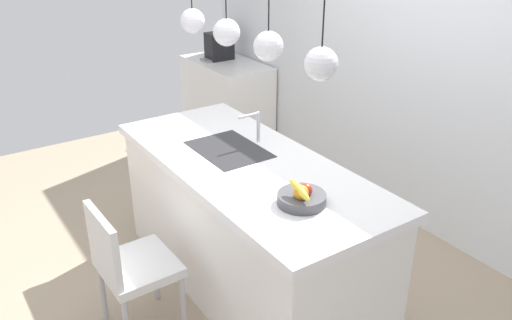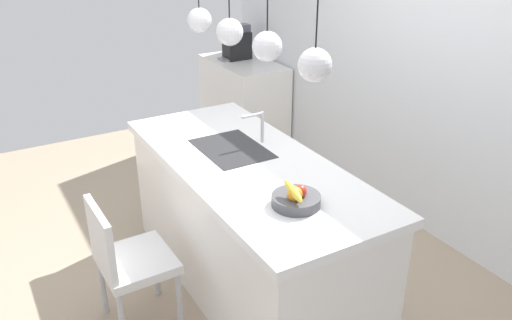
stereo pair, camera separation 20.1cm
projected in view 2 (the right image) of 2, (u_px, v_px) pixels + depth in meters
name	position (u px, v px, depth m)	size (l,w,h in m)	color
floor	(249.00, 282.00, 3.78)	(6.60, 6.60, 0.00)	tan
back_wall	(439.00, 74.00, 3.98)	(6.00, 0.10, 2.60)	white
kitchen_island	(249.00, 225.00, 3.58)	(2.14, 0.91, 0.96)	white
sink_basin	(232.00, 149.00, 3.56)	(0.56, 0.40, 0.02)	#2D2D30
faucet	(259.00, 123.00, 3.59)	(0.02, 0.17, 0.22)	silver
fruit_bowl	(296.00, 199.00, 2.85)	(0.27, 0.27, 0.15)	#4C4C51
side_counter	(243.00, 100.00, 6.05)	(1.10, 0.60, 0.90)	white
coffee_machine	(237.00, 45.00, 5.90)	(0.20, 0.35, 0.38)	black
chair_near	(126.00, 258.00, 3.18)	(0.46, 0.43, 0.89)	silver
pendant_light_left	(199.00, 20.00, 3.56)	(0.17, 0.17, 0.77)	silver
pendant_light_center_left	(230.00, 31.00, 3.21)	(0.17, 0.17, 0.77)	silver
pendant_light_center_right	(267.00, 46.00, 2.87)	(0.17, 0.17, 0.77)	silver
pendant_light_right	(315.00, 64.00, 2.52)	(0.17, 0.17, 0.77)	silver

